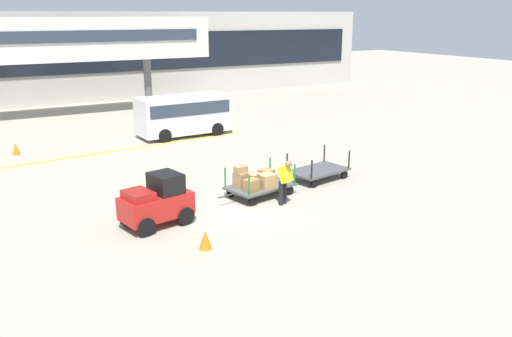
# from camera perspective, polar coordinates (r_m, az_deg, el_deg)

# --- Properties ---
(ground_plane) EXTENTS (120.00, 120.00, 0.00)m
(ground_plane) POSITION_cam_1_polar(r_m,az_deg,el_deg) (18.05, -1.34, -4.07)
(ground_plane) COLOR #A8A08E
(apron_lead_line) EXTENTS (15.38, 2.08, 0.01)m
(apron_lead_line) POSITION_cam_1_polar(r_m,az_deg,el_deg) (25.94, -16.09, 1.58)
(apron_lead_line) COLOR yellow
(apron_lead_line) RESTS_ON ground_plane
(terminal_building) EXTENTS (48.94, 2.51, 6.38)m
(terminal_building) POSITION_cam_1_polar(r_m,az_deg,el_deg) (41.82, -18.65, 11.11)
(terminal_building) COLOR #BCB7AD
(terminal_building) RESTS_ON ground_plane
(jet_bridge) EXTENTS (19.87, 3.00, 6.02)m
(jet_bridge) POSITION_cam_1_polar(r_m,az_deg,el_deg) (35.32, -22.13, 12.43)
(jet_bridge) COLOR silver
(jet_bridge) RESTS_ON ground_plane
(baggage_tug) EXTENTS (2.28, 1.59, 1.58)m
(baggage_tug) POSITION_cam_1_polar(r_m,az_deg,el_deg) (16.54, -10.44, -3.47)
(baggage_tug) COLOR red
(baggage_tug) RESTS_ON ground_plane
(baggage_cart_lead) EXTENTS (3.08, 1.84, 1.16)m
(baggage_cart_lead) POSITION_cam_1_polar(r_m,az_deg,el_deg) (18.90, 0.18, -1.44)
(baggage_cart_lead) COLOR #4C4C4F
(baggage_cart_lead) RESTS_ON ground_plane
(baggage_cart_middle) EXTENTS (3.08, 1.84, 1.10)m
(baggage_cart_middle) POSITION_cam_1_polar(r_m,az_deg,el_deg) (21.01, 6.57, -0.25)
(baggage_cart_middle) COLOR #4C4C4F
(baggage_cart_middle) RESTS_ON ground_plane
(baggage_handler) EXTENTS (0.53, 0.54, 1.56)m
(baggage_handler) POSITION_cam_1_polar(r_m,az_deg,el_deg) (17.99, 3.07, -1.24)
(baggage_handler) COLOR black
(baggage_handler) RESTS_ON ground_plane
(shuttle_van) EXTENTS (4.89, 2.16, 2.10)m
(shuttle_van) POSITION_cam_1_polar(r_m,az_deg,el_deg) (28.58, -7.66, 5.89)
(shuttle_van) COLOR silver
(shuttle_van) RESTS_ON ground_plane
(safety_cone_near) EXTENTS (0.36, 0.36, 0.55)m
(safety_cone_near) POSITION_cam_1_polar(r_m,az_deg,el_deg) (14.89, -5.38, -7.49)
(safety_cone_near) COLOR orange
(safety_cone_near) RESTS_ON ground_plane
(safety_cone_far) EXTENTS (0.36, 0.36, 0.55)m
(safety_cone_far) POSITION_cam_1_polar(r_m,az_deg,el_deg) (26.95, -24.10, 1.92)
(safety_cone_far) COLOR orange
(safety_cone_far) RESTS_ON ground_plane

